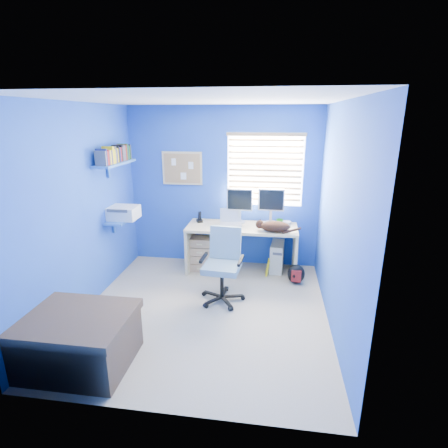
# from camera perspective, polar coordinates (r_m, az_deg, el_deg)

# --- Properties ---
(floor) EXTENTS (3.00, 3.20, 0.00)m
(floor) POSITION_cam_1_polar(r_m,az_deg,el_deg) (4.51, -3.15, -13.99)
(floor) COLOR #BAAF96
(floor) RESTS_ON ground
(ceiling) EXTENTS (3.00, 3.20, 0.00)m
(ceiling) POSITION_cam_1_polar(r_m,az_deg,el_deg) (3.87, -3.78, 19.60)
(ceiling) COLOR white
(ceiling) RESTS_ON wall_back
(wall_back) EXTENTS (3.00, 0.01, 2.50)m
(wall_back) POSITION_cam_1_polar(r_m,az_deg,el_deg) (5.55, -0.15, 5.90)
(wall_back) COLOR blue
(wall_back) RESTS_ON ground
(wall_front) EXTENTS (3.00, 0.01, 2.50)m
(wall_front) POSITION_cam_1_polar(r_m,az_deg,el_deg) (2.56, -10.61, -8.17)
(wall_front) COLOR blue
(wall_front) RESTS_ON ground
(wall_left) EXTENTS (0.01, 3.20, 2.50)m
(wall_left) POSITION_cam_1_polar(r_m,az_deg,el_deg) (4.55, -22.29, 2.09)
(wall_left) COLOR blue
(wall_left) RESTS_ON ground
(wall_right) EXTENTS (0.01, 3.20, 2.50)m
(wall_right) POSITION_cam_1_polar(r_m,az_deg,el_deg) (4.00, 18.12, 0.58)
(wall_right) COLOR blue
(wall_right) RESTS_ON ground
(desk) EXTENTS (1.66, 0.65, 0.74)m
(desk) POSITION_cam_1_polar(r_m,az_deg,el_deg) (5.43, 2.89, -4.07)
(desk) COLOR #C7AF86
(desk) RESTS_ON floor
(laptop) EXTENTS (0.37, 0.31, 0.22)m
(laptop) POSITION_cam_1_polar(r_m,az_deg,el_deg) (5.33, 1.12, 1.01)
(laptop) COLOR silver
(laptop) RESTS_ON desk
(monitor_left) EXTENTS (0.40, 0.13, 0.54)m
(monitor_left) POSITION_cam_1_polar(r_m,az_deg,el_deg) (5.41, 2.56, 2.99)
(monitor_left) COLOR silver
(monitor_left) RESTS_ON desk
(monitor_right) EXTENTS (0.41, 0.14, 0.54)m
(monitor_right) POSITION_cam_1_polar(r_m,az_deg,el_deg) (5.44, 7.69, 2.93)
(monitor_right) COLOR silver
(monitor_right) RESTS_ON desk
(phone) EXTENTS (0.13, 0.14, 0.17)m
(phone) POSITION_cam_1_polar(r_m,az_deg,el_deg) (5.49, -4.01, 1.18)
(phone) COLOR black
(phone) RESTS_ON desk
(mug) EXTENTS (0.10, 0.09, 0.10)m
(mug) POSITION_cam_1_polar(r_m,az_deg,el_deg) (5.38, 9.08, 0.26)
(mug) COLOR #156B16
(mug) RESTS_ON desk
(cd_spindle) EXTENTS (0.13, 0.13, 0.07)m
(cd_spindle) POSITION_cam_1_polar(r_m,az_deg,el_deg) (5.39, 10.18, 0.08)
(cd_spindle) COLOR silver
(cd_spindle) RESTS_ON desk
(cat) EXTENTS (0.46, 0.30, 0.15)m
(cat) POSITION_cam_1_polar(r_m,az_deg,el_deg) (5.08, 8.35, -0.41)
(cat) COLOR black
(cat) RESTS_ON desk
(tower_pc) EXTENTS (0.23, 0.45, 0.45)m
(tower_pc) POSITION_cam_1_polar(r_m,az_deg,el_deg) (5.58, 8.65, -5.26)
(tower_pc) COLOR beige
(tower_pc) RESTS_ON floor
(drawer_boxes) EXTENTS (0.35, 0.28, 0.54)m
(drawer_boxes) POSITION_cam_1_polar(r_m,az_deg,el_deg) (5.53, -3.71, -4.80)
(drawer_boxes) COLOR tan
(drawer_boxes) RESTS_ON floor
(yellow_book) EXTENTS (0.03, 0.17, 0.24)m
(yellow_book) POSITION_cam_1_polar(r_m,az_deg,el_deg) (5.43, 7.12, -7.02)
(yellow_book) COLOR yellow
(yellow_book) RESTS_ON floor
(backpack) EXTENTS (0.28, 0.24, 0.29)m
(backpack) POSITION_cam_1_polar(r_m,az_deg,el_deg) (5.22, 11.68, -7.99)
(backpack) COLOR black
(backpack) RESTS_ON floor
(bed_corner) EXTENTS (1.10, 0.78, 0.53)m
(bed_corner) POSITION_cam_1_polar(r_m,az_deg,el_deg) (3.85, -23.46, -16.90)
(bed_corner) COLOR #48392A
(bed_corner) RESTS_ON floor
(office_chair) EXTENTS (0.59, 0.59, 0.96)m
(office_chair) POSITION_cam_1_polar(r_m,az_deg,el_deg) (4.61, -0.20, -8.20)
(office_chair) COLOR black
(office_chair) RESTS_ON floor
(window_blinds) EXTENTS (1.15, 0.05, 1.10)m
(window_blinds) POSITION_cam_1_polar(r_m,az_deg,el_deg) (5.41, 6.71, 8.72)
(window_blinds) COLOR white
(window_blinds) RESTS_ON ground
(corkboard) EXTENTS (0.64, 0.02, 0.52)m
(corkboard) POSITION_cam_1_polar(r_m,az_deg,el_deg) (5.61, -6.85, 9.01)
(corkboard) COLOR #C7AF86
(corkboard) RESTS_ON ground
(wall_shelves) EXTENTS (0.42, 0.90, 1.05)m
(wall_shelves) POSITION_cam_1_polar(r_m,az_deg,el_deg) (5.09, -16.92, 6.25)
(wall_shelves) COLOR #346CBE
(wall_shelves) RESTS_ON ground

